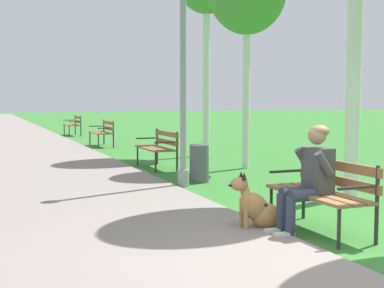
# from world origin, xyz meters

# --- Properties ---
(ground_plane) EXTENTS (120.00, 120.00, 0.00)m
(ground_plane) POSITION_xyz_m (0.00, 0.00, 0.00)
(ground_plane) COLOR #33752D
(paved_path) EXTENTS (3.29, 60.00, 0.04)m
(paved_path) POSITION_xyz_m (-1.79, 24.00, 0.02)
(paved_path) COLOR gray
(paved_path) RESTS_ON ground
(park_bench_near) EXTENTS (0.55, 1.50, 0.85)m
(park_bench_near) POSITION_xyz_m (0.38, 0.88, 0.51)
(park_bench_near) COLOR olive
(park_bench_near) RESTS_ON ground
(park_bench_mid) EXTENTS (0.55, 1.50, 0.85)m
(park_bench_mid) POSITION_xyz_m (0.42, 7.14, 0.51)
(park_bench_mid) COLOR olive
(park_bench_mid) RESTS_ON ground
(park_bench_far) EXTENTS (0.55, 1.50, 0.85)m
(park_bench_far) POSITION_xyz_m (0.47, 13.19, 0.51)
(park_bench_far) COLOR olive
(park_bench_far) RESTS_ON ground
(park_bench_furthest) EXTENTS (0.55, 1.50, 0.85)m
(park_bench_furthest) POSITION_xyz_m (0.46, 18.91, 0.51)
(park_bench_furthest) COLOR olive
(park_bench_furthest) RESTS_ON ground
(person_seated_on_near_bench) EXTENTS (0.74, 0.49, 1.25)m
(person_seated_on_near_bench) POSITION_xyz_m (0.17, 0.87, 0.68)
(person_seated_on_near_bench) COLOR #33384C
(person_seated_on_near_bench) RESTS_ON ground
(dog_shepherd) EXTENTS (0.83, 0.30, 0.71)m
(dog_shepherd) POSITION_xyz_m (-0.30, 1.24, 0.26)
(dog_shepherd) COLOR #B27F47
(dog_shepherd) RESTS_ON ground
(lamp_post_near) EXTENTS (0.24, 0.24, 4.40)m
(lamp_post_near) POSITION_xyz_m (0.01, 4.54, 2.27)
(lamp_post_near) COLOR gray
(lamp_post_near) RESTS_ON ground
(litter_bin) EXTENTS (0.36, 0.36, 0.70)m
(litter_bin) POSITION_xyz_m (0.47, 4.90, 0.35)
(litter_bin) COLOR #515156
(litter_bin) RESTS_ON ground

